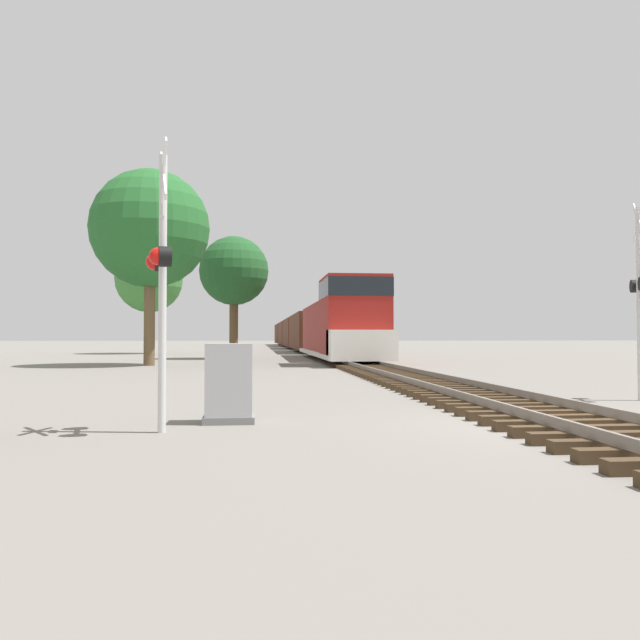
# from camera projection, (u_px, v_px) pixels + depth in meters

# --- Properties ---
(ground_plane) EXTENTS (400.00, 400.00, 0.00)m
(ground_plane) POSITION_uv_depth(u_px,v_px,m) (566.00, 427.00, 9.87)
(ground_plane) COLOR slate
(rail_track_bed) EXTENTS (2.60, 160.00, 0.31)m
(rail_track_bed) POSITION_uv_depth(u_px,v_px,m) (566.00, 419.00, 9.87)
(rail_track_bed) COLOR #42301E
(rail_track_bed) RESTS_ON ground
(freight_train) EXTENTS (3.14, 85.36, 4.40)m
(freight_train) POSITION_uv_depth(u_px,v_px,m) (300.00, 333.00, 69.10)
(freight_train) COLOR maroon
(freight_train) RESTS_ON ground
(crossing_signal_near) EXTENTS (0.51, 1.01, 4.35)m
(crossing_signal_near) POSITION_uv_depth(u_px,v_px,m) (161.00, 268.00, 9.37)
(crossing_signal_near) COLOR silver
(crossing_signal_near) RESTS_ON ground
(relay_cabinet) EXTENTS (0.85, 0.67, 1.32)m
(relay_cabinet) POSITION_uv_depth(u_px,v_px,m) (229.00, 384.00, 10.40)
(relay_cabinet) COLOR slate
(relay_cabinet) RESTS_ON ground
(tree_far_right) EXTENTS (5.86, 5.86, 9.71)m
(tree_far_right) POSITION_uv_depth(u_px,v_px,m) (150.00, 229.00, 30.87)
(tree_far_right) COLOR brown
(tree_far_right) RESTS_ON ground
(tree_mid_background) EXTENTS (4.45, 4.45, 7.89)m
(tree_mid_background) POSITION_uv_depth(u_px,v_px,m) (234.00, 272.00, 40.11)
(tree_mid_background) COLOR brown
(tree_mid_background) RESTS_ON ground
(tree_deep_background) EXTENTS (5.58, 5.58, 9.03)m
(tree_deep_background) POSITION_uv_depth(u_px,v_px,m) (149.00, 279.00, 52.08)
(tree_deep_background) COLOR brown
(tree_deep_background) RESTS_ON ground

